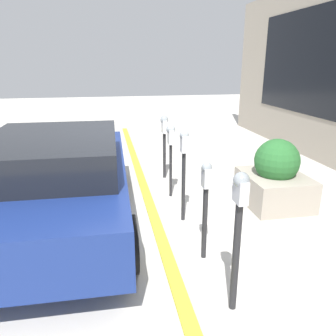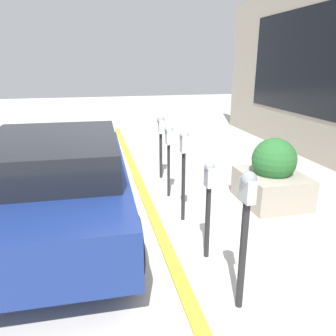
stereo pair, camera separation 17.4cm
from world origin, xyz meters
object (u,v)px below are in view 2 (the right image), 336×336
object	(u,v)px
parking_meter_middle	(184,158)
parking_meter_farthest	(161,133)
parking_meter_fourth	(169,142)
parked_car_front	(56,180)
parking_meter_nearest	(245,220)
planter_box	(272,177)
parking_meter_second	(209,194)

from	to	relation	value
parking_meter_middle	parking_meter_farthest	xyz separation A→B (m)	(2.03, -0.07, -0.04)
parking_meter_middle	parking_meter_farthest	distance (m)	2.03
parking_meter_fourth	parking_meter_farthest	world-z (taller)	same
parking_meter_fourth	parked_car_front	size ratio (longest dim) A/B	0.30
parking_meter_farthest	parking_meter_nearest	bearing A→B (deg)	179.65
parking_meter_fourth	planter_box	bearing A→B (deg)	-111.75
parking_meter_second	planter_box	world-z (taller)	parking_meter_second
parking_meter_fourth	parking_meter_nearest	bearing A→B (deg)	-179.11
parking_meter_middle	parked_car_front	bearing A→B (deg)	85.47
parking_meter_nearest	parking_meter_second	bearing A→B (deg)	1.55
parking_meter_nearest	parking_meter_second	world-z (taller)	parking_meter_nearest
parking_meter_second	parking_meter_nearest	bearing A→B (deg)	-178.45
parking_meter_farthest	planter_box	distance (m)	2.43
parking_meter_nearest	parking_meter_fourth	distance (m)	2.99
parking_meter_nearest	parking_meter_fourth	xyz separation A→B (m)	(2.99, 0.05, 0.05)
parking_meter_farthest	parked_car_front	bearing A→B (deg)	134.25
parking_meter_fourth	parked_car_front	distance (m)	2.06
parking_meter_farthest	parking_meter_middle	bearing A→B (deg)	178.06
parking_meter_middle	parking_meter_second	bearing A→B (deg)	-179.00
parking_meter_second	parked_car_front	xyz separation A→B (m)	(1.22, 1.88, -0.09)
parking_meter_second	parking_meter_farthest	bearing A→B (deg)	-0.93
parking_meter_fourth	parking_meter_farthest	distance (m)	1.05
parked_car_front	parking_meter_middle	bearing A→B (deg)	-93.26
parking_meter_nearest	parking_meter_middle	xyz separation A→B (m)	(2.00, 0.04, 0.04)
parking_meter_second	parking_meter_fourth	xyz separation A→B (m)	(2.06, 0.02, 0.17)
parking_meter_nearest	parked_car_front	distance (m)	2.88
parking_meter_fourth	parking_meter_farthest	size ratio (longest dim) A/B	1.00
parked_car_front	planter_box	bearing A→B (deg)	-86.15
parking_meter_middle	parking_meter_farthest	bearing A→B (deg)	-1.94
parking_meter_middle	parking_meter_fourth	size ratio (longest dim) A/B	1.07
parking_meter_middle	parking_meter_fourth	bearing A→B (deg)	0.15
parking_meter_nearest	planter_box	bearing A→B (deg)	-35.68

